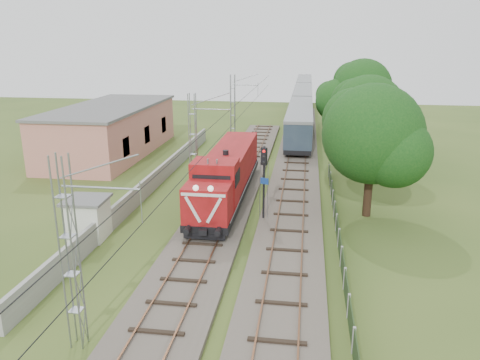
% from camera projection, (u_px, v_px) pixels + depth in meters
% --- Properties ---
extents(ground, '(140.00, 140.00, 0.00)m').
position_uv_depth(ground, '(197.00, 261.00, 26.29)').
color(ground, '#374F1D').
rests_on(ground, ground).
extents(track_main, '(4.20, 70.00, 0.45)m').
position_uv_depth(track_main, '(219.00, 214.00, 32.87)').
color(track_main, '#6B6054').
rests_on(track_main, ground).
extents(track_side, '(4.20, 80.00, 0.45)m').
position_uv_depth(track_side, '(296.00, 168.00, 44.51)').
color(track_side, '#6B6054').
rests_on(track_side, ground).
extents(catenary, '(3.31, 70.00, 8.00)m').
position_uv_depth(catenary, '(194.00, 144.00, 36.90)').
color(catenary, gray).
rests_on(catenary, ground).
extents(boundary_wall, '(0.25, 40.00, 1.50)m').
position_uv_depth(boundary_wall, '(153.00, 182.00, 38.33)').
color(boundary_wall, '#9E9E99').
rests_on(boundary_wall, ground).
extents(station_building, '(8.40, 20.40, 5.22)m').
position_uv_depth(station_building, '(111.00, 130.00, 50.32)').
color(station_building, tan).
rests_on(station_building, ground).
extents(fence, '(0.12, 32.00, 1.20)m').
position_uv_depth(fence, '(339.00, 238.00, 27.88)').
color(fence, black).
rests_on(fence, ground).
extents(locomotive, '(2.94, 16.82, 4.27)m').
position_uv_depth(locomotive, '(227.00, 174.00, 35.38)').
color(locomotive, black).
rests_on(locomotive, ground).
extents(coach_rake, '(2.98, 66.48, 3.45)m').
position_uv_depth(coach_rake, '(303.00, 98.00, 78.40)').
color(coach_rake, black).
rests_on(coach_rake, ground).
extents(signal_post, '(0.56, 0.45, 5.28)m').
position_uv_depth(signal_post, '(264.00, 171.00, 30.80)').
color(signal_post, black).
rests_on(signal_post, ground).
extents(relay_hut, '(2.64, 2.64, 2.61)m').
position_uv_depth(relay_hut, '(88.00, 218.00, 29.00)').
color(relay_hut, silver).
rests_on(relay_hut, ground).
extents(tree_a, '(7.13, 6.80, 9.25)m').
position_uv_depth(tree_a, '(374.00, 135.00, 31.39)').
color(tree_a, '#392117').
rests_on(tree_a, ground).
extents(tree_b, '(6.95, 6.62, 9.01)m').
position_uv_depth(tree_b, '(369.00, 113.00, 41.75)').
color(tree_b, '#392117').
rests_on(tree_b, ground).
extents(tree_c, '(5.65, 5.38, 7.32)m').
position_uv_depth(tree_c, '(338.00, 101.00, 58.09)').
color(tree_c, '#392117').
rests_on(tree_c, ground).
extents(tree_d, '(7.52, 7.16, 9.75)m').
position_uv_depth(tree_d, '(363.00, 89.00, 57.72)').
color(tree_d, '#392117').
rests_on(tree_d, ground).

